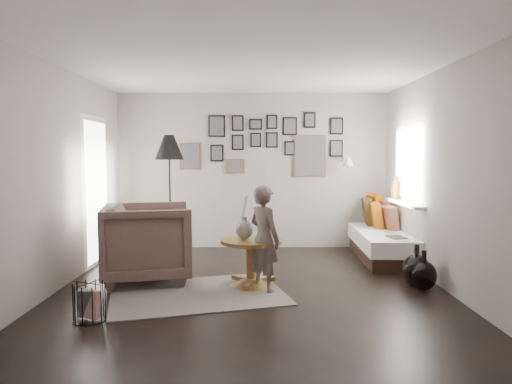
{
  "coord_description": "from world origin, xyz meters",
  "views": [
    {
      "loc": [
        0.03,
        -5.28,
        1.57
      ],
      "look_at": [
        0.05,
        0.5,
        1.1
      ],
      "focal_mm": 32.0,
      "sensor_mm": 36.0,
      "label": 1
    }
  ],
  "objects_px": {
    "vase": "(244,226)",
    "daybed": "(383,239)",
    "demijohn_small": "(424,275)",
    "child": "(264,238)",
    "pedestal_table": "(251,265)",
    "floor_lamp": "(169,152)",
    "magazine_basket": "(89,302)",
    "armchair": "(148,242)",
    "demijohn_large": "(416,271)"
  },
  "relations": [
    {
      "from": "vase",
      "to": "daybed",
      "type": "xyz_separation_m",
      "value": [
        2.09,
        1.52,
        -0.44
      ]
    },
    {
      "from": "demijohn_small",
      "to": "child",
      "type": "distance_m",
      "value": 1.91
    },
    {
      "from": "daybed",
      "to": "child",
      "type": "relative_size",
      "value": 1.6
    },
    {
      "from": "pedestal_table",
      "to": "floor_lamp",
      "type": "xyz_separation_m",
      "value": [
        -1.26,
        1.65,
        1.35
      ]
    },
    {
      "from": "daybed",
      "to": "magazine_basket",
      "type": "distance_m",
      "value": 4.43
    },
    {
      "from": "armchair",
      "to": "floor_lamp",
      "type": "bearing_deg",
      "value": -13.44
    },
    {
      "from": "armchair",
      "to": "magazine_basket",
      "type": "relative_size",
      "value": 2.83
    },
    {
      "from": "armchair",
      "to": "demijohn_large",
      "type": "bearing_deg",
      "value": -107.78
    },
    {
      "from": "demijohn_small",
      "to": "vase",
      "type": "bearing_deg",
      "value": 175.33
    },
    {
      "from": "demijohn_large",
      "to": "floor_lamp",
      "type": "bearing_deg",
      "value": 152.56
    },
    {
      "from": "pedestal_table",
      "to": "vase",
      "type": "relative_size",
      "value": 1.4
    },
    {
      "from": "floor_lamp",
      "to": "daybed",
      "type": "bearing_deg",
      "value": -1.93
    },
    {
      "from": "armchair",
      "to": "vase",
      "type": "bearing_deg",
      "value": -114.5
    },
    {
      "from": "daybed",
      "to": "floor_lamp",
      "type": "xyz_separation_m",
      "value": [
        -3.28,
        0.11,
        1.33
      ]
    },
    {
      "from": "vase",
      "to": "floor_lamp",
      "type": "xyz_separation_m",
      "value": [
        -1.18,
        1.63,
        0.89
      ]
    },
    {
      "from": "floor_lamp",
      "to": "armchair",
      "type": "bearing_deg",
      "value": -91.16
    },
    {
      "from": "demijohn_large",
      "to": "child",
      "type": "height_order",
      "value": "child"
    },
    {
      "from": "magazine_basket",
      "to": "child",
      "type": "relative_size",
      "value": 0.31
    },
    {
      "from": "child",
      "to": "vase",
      "type": "bearing_deg",
      "value": 10.05
    },
    {
      "from": "demijohn_small",
      "to": "child",
      "type": "xyz_separation_m",
      "value": [
        -1.86,
        -0.02,
        0.44
      ]
    },
    {
      "from": "magazine_basket",
      "to": "child",
      "type": "distance_m",
      "value": 1.98
    },
    {
      "from": "pedestal_table",
      "to": "vase",
      "type": "bearing_deg",
      "value": 165.96
    },
    {
      "from": "magazine_basket",
      "to": "vase",
      "type": "bearing_deg",
      "value": 38.37
    },
    {
      "from": "child",
      "to": "armchair",
      "type": "bearing_deg",
      "value": 32.13
    },
    {
      "from": "pedestal_table",
      "to": "demijohn_small",
      "type": "distance_m",
      "value": 2.02
    },
    {
      "from": "vase",
      "to": "daybed",
      "type": "bearing_deg",
      "value": 35.94
    },
    {
      "from": "vase",
      "to": "armchair",
      "type": "xyz_separation_m",
      "value": [
        -1.21,
        0.26,
        -0.24
      ]
    },
    {
      "from": "daybed",
      "to": "magazine_basket",
      "type": "xyz_separation_m",
      "value": [
        -3.54,
        -2.66,
        -0.11
      ]
    },
    {
      "from": "pedestal_table",
      "to": "daybed",
      "type": "xyz_separation_m",
      "value": [
        2.01,
        1.54,
        0.03
      ]
    },
    {
      "from": "floor_lamp",
      "to": "child",
      "type": "xyz_separation_m",
      "value": [
        1.42,
        -1.82,
        -1.0
      ]
    },
    {
      "from": "daybed",
      "to": "armchair",
      "type": "bearing_deg",
      "value": -157.13
    },
    {
      "from": "daybed",
      "to": "floor_lamp",
      "type": "bearing_deg",
      "value": -179.85
    },
    {
      "from": "floor_lamp",
      "to": "vase",
      "type": "bearing_deg",
      "value": -53.93
    },
    {
      "from": "armchair",
      "to": "magazine_basket",
      "type": "height_order",
      "value": "armchair"
    },
    {
      "from": "vase",
      "to": "magazine_basket",
      "type": "xyz_separation_m",
      "value": [
        -1.45,
        -1.15,
        -0.55
      ]
    },
    {
      "from": "armchair",
      "to": "magazine_basket",
      "type": "xyz_separation_m",
      "value": [
        -0.23,
        -1.41,
        -0.31
      ]
    },
    {
      "from": "magazine_basket",
      "to": "demijohn_small",
      "type": "height_order",
      "value": "demijohn_small"
    },
    {
      "from": "demijohn_large",
      "to": "demijohn_small",
      "type": "relative_size",
      "value": 1.1
    },
    {
      "from": "floor_lamp",
      "to": "demijohn_small",
      "type": "bearing_deg",
      "value": -28.77
    },
    {
      "from": "armchair",
      "to": "demijohn_large",
      "type": "distance_m",
      "value": 3.29
    },
    {
      "from": "floor_lamp",
      "to": "child",
      "type": "height_order",
      "value": "floor_lamp"
    },
    {
      "from": "vase",
      "to": "armchair",
      "type": "height_order",
      "value": "vase"
    },
    {
      "from": "floor_lamp",
      "to": "demijohn_small",
      "type": "relative_size",
      "value": 4.01
    },
    {
      "from": "vase",
      "to": "demijohn_large",
      "type": "relative_size",
      "value": 1.01
    },
    {
      "from": "pedestal_table",
      "to": "floor_lamp",
      "type": "distance_m",
      "value": 2.48
    },
    {
      "from": "pedestal_table",
      "to": "armchair",
      "type": "height_order",
      "value": "armchair"
    },
    {
      "from": "pedestal_table",
      "to": "child",
      "type": "bearing_deg",
      "value": -48.4
    },
    {
      "from": "daybed",
      "to": "demijohn_small",
      "type": "xyz_separation_m",
      "value": [
        -0.0,
        -1.69,
        -0.11
      ]
    },
    {
      "from": "demijohn_small",
      "to": "floor_lamp",
      "type": "bearing_deg",
      "value": 151.23
    },
    {
      "from": "magazine_basket",
      "to": "demijohn_large",
      "type": "xyz_separation_m",
      "value": [
        3.49,
        1.09,
        0.02
      ]
    }
  ]
}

